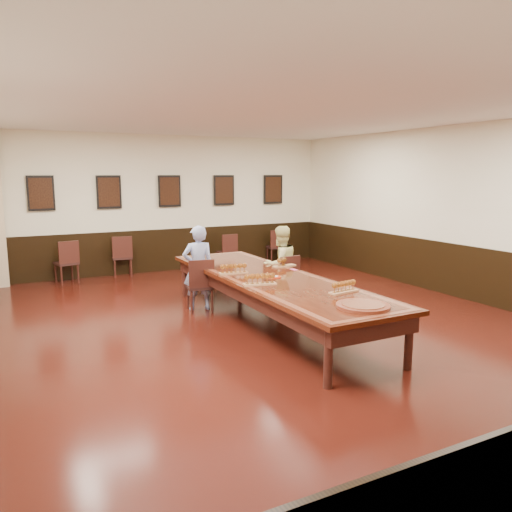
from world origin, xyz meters
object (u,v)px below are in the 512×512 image
chair_woman (284,279)px  carved_platter (363,306)px  chair_man (200,285)px  spare_chair_a (66,262)px  person_woman (280,265)px  spare_chair_b (122,256)px  conference_table (271,286)px  spare_chair_d (275,246)px  person_man (198,268)px  spare_chair_c (227,251)px

chair_woman → carved_platter: chair_woman is taller
chair_man → carved_platter: chair_man is taller
carved_platter → spare_chair_a: bearing=110.7°
person_woman → spare_chair_b: bearing=-68.7°
chair_man → chair_woman: bearing=179.9°
conference_table → person_woman: bearing=53.7°
spare_chair_d → person_man: person_man is taller
carved_platter → conference_table: bearing=92.7°
person_woman → carved_platter: 3.20m
chair_woman → spare_chair_a: spare_chair_a is taller
spare_chair_a → person_woman: size_ratio=0.66×
spare_chair_b → person_man: bearing=106.6°
chair_woman → person_man: person_man is taller
person_woman → spare_chair_a: bearing=-54.7°
spare_chair_c → spare_chair_a: bearing=-1.5°
person_woman → carved_platter: person_woman is taller
chair_man → spare_chair_c: chair_man is taller
conference_table → spare_chair_b: bearing=104.1°
chair_woman → person_woman: person_woman is taller
spare_chair_d → carved_platter: bearing=78.1°
chair_man → person_woman: person_woman is taller
spare_chair_b → spare_chair_d: bearing=-173.1°
spare_chair_d → carved_platter: (-2.66, -6.78, 0.34)m
spare_chair_d → carved_platter: size_ratio=1.34×
spare_chair_b → carved_platter: size_ratio=1.43×
spare_chair_b → spare_chair_a: bearing=15.9°
spare_chair_b → chair_man: bearing=106.1°
spare_chair_a → spare_chair_d: spare_chair_a is taller
spare_chair_b → person_woman: (1.99, -3.73, 0.23)m
chair_man → conference_table: (0.69, -1.23, 0.16)m
spare_chair_d → conference_table: (-2.76, -4.73, 0.18)m
chair_woman → carved_platter: 3.12m
person_man → spare_chair_b: bearing=-71.6°
spare_chair_b → chair_woman: bearing=125.6°
chair_woman → conference_table: size_ratio=0.18×
person_man → conference_table: (0.68, -1.33, -0.11)m
chair_woman → spare_chair_b: 4.31m
spare_chair_b → spare_chair_c: size_ratio=1.07×
spare_chair_a → spare_chair_c: 3.70m
chair_man → conference_table: chair_man is taller
spare_chair_c → chair_man: bearing=59.2°
chair_man → spare_chair_d: bearing=-124.9°
chair_man → spare_chair_b: size_ratio=0.98×
carved_platter → person_woman: bearing=77.5°
chair_man → spare_chair_d: (3.45, 3.49, -0.02)m
chair_woman → spare_chair_d: bearing=-124.4°
spare_chair_c → spare_chair_d: (1.48, 0.21, 0.00)m
spare_chair_d → chair_woman: bearing=72.0°
spare_chair_a → carved_platter: bearing=97.5°
chair_man → spare_chair_a: bearing=-53.3°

